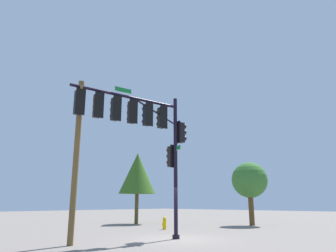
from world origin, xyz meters
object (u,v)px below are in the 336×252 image
(tree_near, at_px, (137,173))
(tree_mid, at_px, (249,180))
(utility_pole, at_px, (76,155))
(fire_hydrant, at_px, (164,223))
(signal_pole_assembly, at_px, (143,127))

(tree_near, bearing_deg, tree_mid, 122.69)
(tree_mid, bearing_deg, utility_pole, 1.83)
(utility_pole, distance_m, fire_hydrant, 9.63)
(fire_hydrant, relative_size, tree_mid, 0.16)
(tree_mid, bearing_deg, fire_hydrant, -16.83)
(tree_near, distance_m, tree_mid, 9.64)
(fire_hydrant, bearing_deg, tree_mid, 163.17)
(fire_hydrant, bearing_deg, utility_pole, 18.32)
(utility_pole, xyz_separation_m, tree_mid, (-16.20, -0.52, -0.27))
(tree_near, xyz_separation_m, tree_mid, (-5.19, 8.09, -0.75))
(utility_pole, bearing_deg, tree_mid, -178.17)
(signal_pole_assembly, xyz_separation_m, utility_pole, (3.01, -1.08, -1.67))
(signal_pole_assembly, relative_size, fire_hydrant, 8.85)
(signal_pole_assembly, height_order, fire_hydrant, signal_pole_assembly)
(fire_hydrant, xyz_separation_m, tree_near, (-2.46, -5.78, 3.88))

